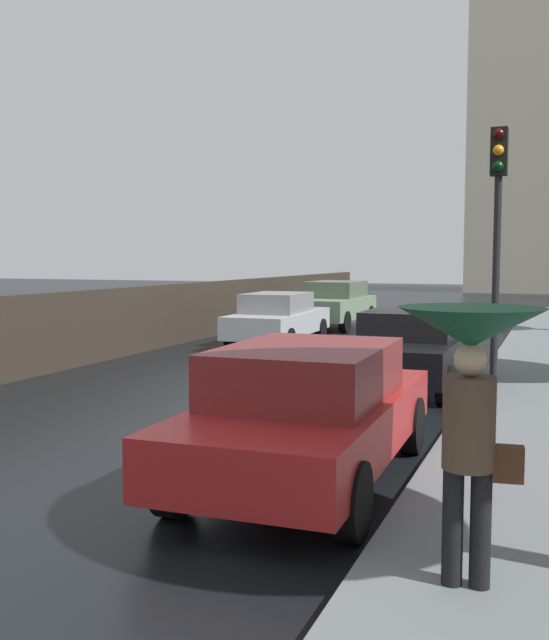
{
  "coord_description": "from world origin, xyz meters",
  "views": [
    {
      "loc": [
        5.31,
        -4.47,
        2.34
      ],
      "look_at": [
        1.85,
        4.4,
        1.52
      ],
      "focal_mm": 41.03,
      "sensor_mm": 36.0,
      "label": 1
    }
  ],
  "objects_px": {
    "car_silver_far_ahead": "(278,318)",
    "pedestrian_with_umbrella_near": "(471,367)",
    "traffic_light": "(498,210)",
    "car_black_near_kerb": "(410,348)",
    "car_green_behind_camera": "(334,304)",
    "car_red_mid_road": "(309,410)"
  },
  "relations": [
    {
      "from": "car_silver_far_ahead",
      "to": "pedestrian_with_umbrella_near",
      "type": "height_order",
      "value": "pedestrian_with_umbrella_near"
    },
    {
      "from": "car_silver_far_ahead",
      "to": "traffic_light",
      "type": "height_order",
      "value": "traffic_light"
    },
    {
      "from": "car_black_near_kerb",
      "to": "pedestrian_with_umbrella_near",
      "type": "height_order",
      "value": "pedestrian_with_umbrella_near"
    },
    {
      "from": "car_green_behind_camera",
      "to": "pedestrian_with_umbrella_near",
      "type": "distance_m",
      "value": 19.48
    },
    {
      "from": "car_black_near_kerb",
      "to": "car_silver_far_ahead",
      "type": "xyz_separation_m",
      "value": [
        -4.5,
        5.1,
        0.01
      ]
    },
    {
      "from": "pedestrian_with_umbrella_near",
      "to": "car_black_near_kerb",
      "type": "bearing_deg",
      "value": -83.42
    },
    {
      "from": "car_red_mid_road",
      "to": "traffic_light",
      "type": "relative_size",
      "value": 1.04
    },
    {
      "from": "car_silver_far_ahead",
      "to": "car_green_behind_camera",
      "type": "bearing_deg",
      "value": -91.54
    },
    {
      "from": "car_black_near_kerb",
      "to": "car_green_behind_camera",
      "type": "distance_m",
      "value": 11.22
    },
    {
      "from": "car_black_near_kerb",
      "to": "pedestrian_with_umbrella_near",
      "type": "relative_size",
      "value": 2.23
    },
    {
      "from": "car_black_near_kerb",
      "to": "car_red_mid_road",
      "type": "distance_m",
      "value": 5.88
    },
    {
      "from": "car_red_mid_road",
      "to": "car_green_behind_camera",
      "type": "height_order",
      "value": "car_green_behind_camera"
    },
    {
      "from": "car_silver_far_ahead",
      "to": "pedestrian_with_umbrella_near",
      "type": "bearing_deg",
      "value": 114.29
    },
    {
      "from": "car_black_near_kerb",
      "to": "car_red_mid_road",
      "type": "height_order",
      "value": "car_red_mid_road"
    },
    {
      "from": "car_red_mid_road",
      "to": "car_green_behind_camera",
      "type": "xyz_separation_m",
      "value": [
        -4.58,
        16.15,
        0.05
      ]
    },
    {
      "from": "car_silver_far_ahead",
      "to": "traffic_light",
      "type": "distance_m",
      "value": 8.66
    },
    {
      "from": "car_red_mid_road",
      "to": "traffic_light",
      "type": "distance_m",
      "value": 5.87
    },
    {
      "from": "car_silver_far_ahead",
      "to": "traffic_light",
      "type": "bearing_deg",
      "value": 134.32
    },
    {
      "from": "traffic_light",
      "to": "car_silver_far_ahead",
      "type": "bearing_deg",
      "value": 135.99
    },
    {
      "from": "car_red_mid_road",
      "to": "car_silver_far_ahead",
      "type": "bearing_deg",
      "value": 111.51
    },
    {
      "from": "traffic_light",
      "to": "pedestrian_with_umbrella_near",
      "type": "bearing_deg",
      "value": -86.64
    },
    {
      "from": "car_silver_far_ahead",
      "to": "car_black_near_kerb",
      "type": "bearing_deg",
      "value": 129.72
    }
  ]
}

